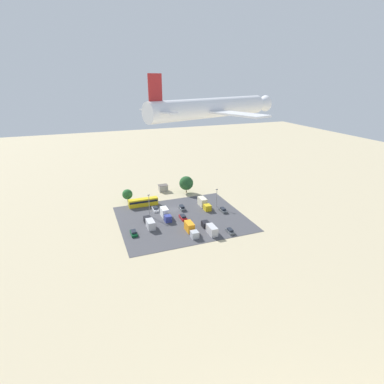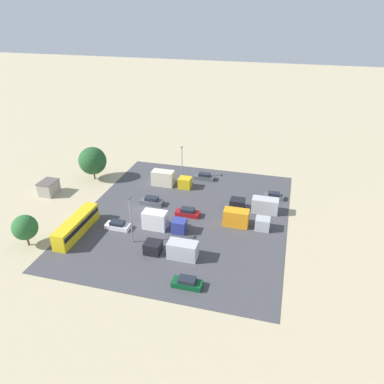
# 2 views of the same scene
# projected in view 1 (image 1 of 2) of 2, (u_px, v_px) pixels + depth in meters

# --- Properties ---
(ground_plane) EXTENTS (400.00, 400.00, 0.00)m
(ground_plane) POSITION_uv_depth(u_px,v_px,m) (175.00, 209.00, 118.66)
(ground_plane) COLOR tan
(parking_lot_surface) EXTENTS (45.70, 38.59, 0.08)m
(parking_lot_surface) POSITION_uv_depth(u_px,v_px,m) (182.00, 218.00, 110.95)
(parking_lot_surface) COLOR #424247
(parking_lot_surface) RESTS_ON ground
(shed_building) EXTENTS (4.20, 3.27, 2.96)m
(shed_building) POSITION_uv_depth(u_px,v_px,m) (163.00, 188.00, 137.54)
(shed_building) COLOR #9E998E
(shed_building) RESTS_ON ground
(bus) EXTENTS (11.82, 2.50, 3.13)m
(bus) POSITION_uv_depth(u_px,v_px,m) (143.00, 202.00, 121.34)
(bus) COLOR gold
(bus) RESTS_ON ground
(parked_car_0) EXTENTS (1.77, 4.57, 1.51)m
(parked_car_0) POSITION_uv_depth(u_px,v_px,m) (223.00, 210.00, 116.41)
(parked_car_0) COLOR #4C5156
(parked_car_0) RESTS_ON ground
(parked_car_1) EXTENTS (1.90, 4.58, 1.55)m
(parked_car_1) POSITION_uv_depth(u_px,v_px,m) (183.00, 217.00, 110.29)
(parked_car_1) COLOR maroon
(parked_car_1) RESTS_ON ground
(parked_car_2) EXTENTS (1.75, 4.70, 1.66)m
(parked_car_2) POSITION_uv_depth(u_px,v_px,m) (182.00, 208.00, 118.25)
(parked_car_2) COLOR #4C5156
(parked_car_2) RESTS_ON ground
(parked_car_3) EXTENTS (1.74, 4.13, 1.41)m
(parked_car_3) POSITION_uv_depth(u_px,v_px,m) (230.00, 231.00, 100.50)
(parked_car_3) COLOR #4C5156
(parked_car_3) RESTS_ON ground
(parked_car_4) EXTENTS (1.95, 4.47, 1.44)m
(parked_car_4) POSITION_uv_depth(u_px,v_px,m) (155.00, 209.00, 117.43)
(parked_car_4) COLOR silver
(parked_car_4) RESTS_ON ground
(parked_car_5) EXTENTS (1.93, 4.44, 1.43)m
(parked_car_5) POSITION_uv_depth(u_px,v_px,m) (134.00, 233.00, 99.28)
(parked_car_5) COLOR #0C4723
(parked_car_5) RESTS_ON ground
(parked_truck_0) EXTENTS (2.47, 8.81, 2.86)m
(parked_truck_0) POSITION_uv_depth(u_px,v_px,m) (150.00, 223.00, 104.61)
(parked_truck_0) COLOR black
(parked_truck_0) RESTS_ON ground
(parked_truck_1) EXTENTS (2.33, 8.42, 3.17)m
(parked_truck_1) POSITION_uv_depth(u_px,v_px,m) (191.00, 229.00, 100.16)
(parked_truck_1) COLOR #ADB2B7
(parked_truck_1) RESTS_ON ground
(parked_truck_2) EXTENTS (2.38, 7.97, 3.38)m
(parked_truck_2) POSITION_uv_depth(u_px,v_px,m) (165.00, 214.00, 110.86)
(parked_truck_2) COLOR navy
(parked_truck_2) RESTS_ON ground
(parked_truck_3) EXTENTS (2.34, 9.34, 2.92)m
(parked_truck_3) POSITION_uv_depth(u_px,v_px,m) (210.00, 228.00, 100.73)
(parked_truck_3) COLOR black
(parked_truck_3) RESTS_ON ground
(parked_truck_4) EXTENTS (2.49, 8.91, 3.36)m
(parked_truck_4) POSITION_uv_depth(u_px,v_px,m) (204.00, 203.00, 120.31)
(parked_truck_4) COLOR gold
(parked_truck_4) RESTS_ON ground
(tree_near_shed) EXTENTS (6.29, 6.29, 7.70)m
(tree_near_shed) POSITION_uv_depth(u_px,v_px,m) (186.00, 183.00, 134.55)
(tree_near_shed) COLOR brown
(tree_near_shed) RESTS_ON ground
(tree_apron_mid) EXTENTS (4.25, 4.25, 5.67)m
(tree_apron_mid) POSITION_uv_depth(u_px,v_px,m) (127.00, 194.00, 124.41)
(tree_apron_mid) COLOR brown
(tree_apron_mid) RESTS_ON ground
(light_pole_lot_centre) EXTENTS (0.90, 0.28, 7.55)m
(light_pole_lot_centre) POSITION_uv_depth(u_px,v_px,m) (217.00, 197.00, 119.66)
(light_pole_lot_centre) COLOR gray
(light_pole_lot_centre) RESTS_ON ground
(light_pole_lot_edge) EXTENTS (0.90, 0.28, 8.64)m
(light_pole_lot_edge) POSITION_uv_depth(u_px,v_px,m) (149.00, 205.00, 111.08)
(light_pole_lot_edge) COLOR gray
(light_pole_lot_edge) RESTS_ON ground
(airplane) EXTENTS (32.13, 26.40, 8.27)m
(airplane) POSITION_uv_depth(u_px,v_px,m) (215.00, 108.00, 60.71)
(airplane) COLOR white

